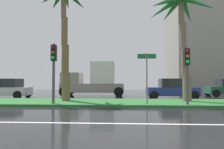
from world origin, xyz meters
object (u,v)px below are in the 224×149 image
palm_tree_mid_left (64,9)px  traffic_signal_median_right (187,65)px  street_name_sign (147,71)px  traffic_signal_median_left (54,62)px  car_in_traffic_leading (6,89)px  car_in_traffic_second (172,89)px  palm_tree_centre_left (182,15)px  box_truck_lead (94,81)px

palm_tree_mid_left → traffic_signal_median_right: bearing=-12.6°
traffic_signal_median_right → street_name_sign: (-2.29, 0.15, -0.35)m
traffic_signal_median_left → car_in_traffic_leading: bearing=139.9°
traffic_signal_median_right → car_in_traffic_second: (0.61, 5.67, -1.60)m
traffic_signal_median_left → street_name_sign: traffic_signal_median_left is taller
palm_tree_centre_left → traffic_signal_median_right: (-0.38, -2.06, -3.69)m
box_truck_lead → palm_tree_mid_left: bearing=80.5°
box_truck_lead → car_in_traffic_second: bearing=159.5°
traffic_signal_median_right → traffic_signal_median_left: bearing=-179.7°
palm_tree_centre_left → car_in_traffic_second: (0.23, 3.60, -5.29)m
traffic_signal_median_left → traffic_signal_median_right: 7.86m
palm_tree_mid_left → street_name_sign: 7.32m
car_in_traffic_leading → traffic_signal_median_right: bearing=159.6°
street_name_sign → car_in_traffic_leading: street_name_sign is taller
car_in_traffic_leading → street_name_sign: bearing=156.7°
palm_tree_mid_left → car_in_traffic_leading: size_ratio=1.93×
street_name_sign → box_truck_lead: box_truck_lead is taller
box_truck_lead → car_in_traffic_second: (7.33, -2.74, -0.72)m
box_truck_lead → traffic_signal_median_right: bearing=128.6°
street_name_sign → car_in_traffic_second: 6.35m
traffic_signal_median_left → car_in_traffic_second: 10.37m
traffic_signal_median_right → car_in_traffic_leading: size_ratio=0.77×
palm_tree_mid_left → traffic_signal_median_left: size_ratio=2.32×
traffic_signal_median_right → car_in_traffic_second: bearing=83.9°
palm_tree_centre_left → car_in_traffic_second: 6.41m
palm_tree_centre_left → box_truck_lead: bearing=138.2°
traffic_signal_median_right → street_name_sign: 2.32m
street_name_sign → palm_tree_mid_left: bearing=164.0°
palm_tree_mid_left → car_in_traffic_leading: 9.27m
car_in_traffic_leading → car_in_traffic_second: (14.78, 0.39, 0.00)m
traffic_signal_median_left → palm_tree_centre_left: bearing=14.3°
car_in_traffic_leading → palm_tree_mid_left: bearing=150.9°
palm_tree_centre_left → street_name_sign: bearing=-144.4°
street_name_sign → box_truck_lead: size_ratio=0.47×
palm_tree_centre_left → car_in_traffic_leading: bearing=167.5°
traffic_signal_median_left → car_in_traffic_leading: 8.45m
street_name_sign → car_in_traffic_second: (2.90, 5.51, -1.25)m
palm_tree_mid_left → palm_tree_centre_left: palm_tree_mid_left is taller
traffic_signal_median_left → palm_tree_mid_left: bearing=89.0°
car_in_traffic_leading → palm_tree_centre_left: bearing=167.5°
palm_tree_mid_left → car_in_traffic_second: size_ratio=1.93×
palm_tree_mid_left → street_name_sign: bearing=-16.0°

